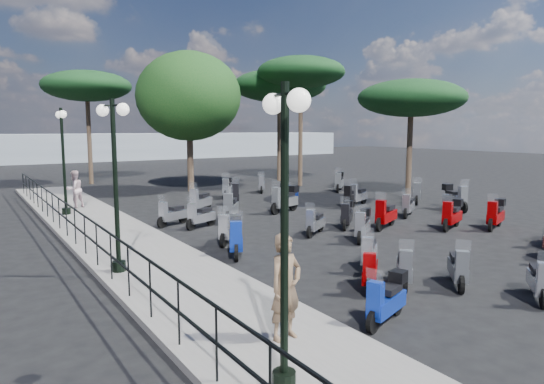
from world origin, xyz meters
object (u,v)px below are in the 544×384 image
scooter_2 (236,237)px  pine_0 (279,86)px  lamp_post_1 (115,175)px  scooter_16 (235,195)px  scooter_10 (231,208)px  pine_3 (411,99)px  scooter_30 (200,217)px  scooter_12 (539,282)px  woman (286,287)px  scooter_6 (370,271)px  scooter_20 (408,206)px  scooter_29 (339,182)px  scooter_25 (496,215)px  scooter_26 (455,198)px  scooter_27 (417,194)px  scooter_3 (229,230)px  scooter_15 (285,200)px  scooter_0 (404,268)px  scooter_4 (172,215)px  scooter_22 (358,196)px  lamp_post_0 (285,220)px  scooter_17 (262,185)px  scooter_5 (200,202)px  scooter_11 (228,188)px  scooter_32 (452,215)px  pine_2 (87,86)px  scooter_7 (369,253)px  pine_1 (301,73)px  scooter_14 (363,226)px  scooter_31 (458,269)px  scooter_1 (386,301)px  pedestrian_far (74,189)px  broadleaf_tree (189,97)px  scooter_21 (385,215)px  scooter_9 (315,223)px

scooter_2 → pine_0: 20.88m
lamp_post_1 → scooter_16: bearing=32.9°
lamp_post_1 → scooter_10: bearing=26.4°
pine_3 → scooter_30: bearing=-176.1°
scooter_12 → scooter_30: 11.22m
woman → scooter_6: woman is taller
scooter_12 → scooter_20: (5.30, 8.29, 0.02)m
scooter_20 → scooter_29: size_ratio=0.96×
scooter_25 → scooter_26: scooter_26 is taller
scooter_20 → scooter_27: (3.13, 2.23, 0.04)m
scooter_3 → scooter_15: 6.04m
scooter_12 → scooter_0: bearing=-1.4°
woman → pine_3: size_ratio=0.29×
scooter_4 → scooter_22: 9.17m
lamp_post_0 → scooter_0: 5.93m
scooter_17 → scooter_20: size_ratio=1.00×
scooter_5 → scooter_20: bearing=-165.8°
scooter_4 → pine_0: bearing=-71.6°
scooter_27 → scooter_11: bearing=4.9°
scooter_32 → pine_2: size_ratio=0.23×
scooter_27 → scooter_32: scooter_32 is taller
scooter_7 → pine_1: 19.60m
scooter_7 → scooter_14: scooter_14 is taller
scooter_2 → scooter_15: size_ratio=0.91×
scooter_29 → scooter_31: (-8.91, -14.53, -0.12)m
scooter_5 → scooter_29: 10.00m
scooter_27 → pine_3: (0.66, 1.14, 4.65)m
scooter_1 → scooter_12: size_ratio=1.15×
pedestrian_far → scooter_22: pedestrian_far is taller
scooter_29 → broadleaf_tree: broadleaf_tree is taller
scooter_29 → pine_3: bearing=147.8°
scooter_20 → pine_1: (2.69, 11.24, 6.63)m
scooter_14 → pine_0: (7.77, 16.54, 5.99)m
scooter_15 → scooter_7: bearing=140.3°
scooter_21 → scooter_27: 6.65m
scooter_27 → scooter_9: bearing=68.1°
scooter_0 → scooter_30: size_ratio=0.84×
scooter_4 → scooter_21: scooter_21 is taller
scooter_2 → pine_0: bearing=-99.4°
scooter_31 → scooter_15: bearing=-56.7°
scooter_10 → scooter_15: bearing=-133.0°
scooter_0 → scooter_15: (3.25, 9.66, 0.13)m
scooter_22 → lamp_post_0: bearing=111.1°
scooter_4 → scooter_21: bearing=-150.3°
lamp_post_0 → pine_2: pine_2 is taller
woman → scooter_25: 12.44m
scooter_4 → scooter_6: (1.09, -9.33, -0.00)m
scooter_15 → scooter_16: scooter_15 is taller
lamp_post_1 → scooter_25: (13.11, -1.62, -2.02)m
woman → scooter_31: size_ratio=1.46×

